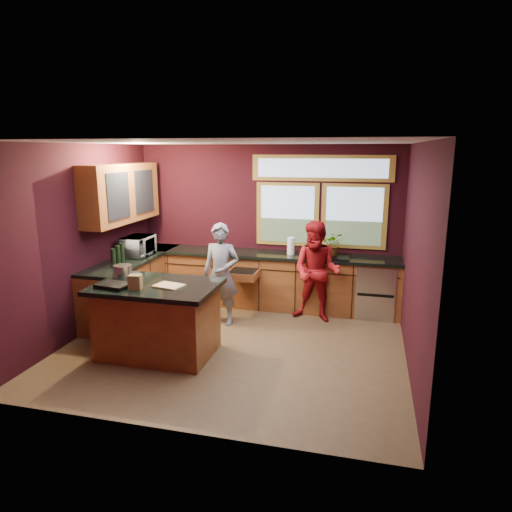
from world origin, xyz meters
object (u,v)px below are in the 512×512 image
at_px(person_grey, 221,274).
at_px(cutting_board, 169,286).
at_px(person_red, 317,272).
at_px(stock_pot, 123,272).
at_px(island, 158,319).

distance_m(person_grey, cutting_board, 1.33).
bearing_deg(person_red, cutting_board, -121.39).
height_order(person_grey, cutting_board, person_grey).
xyz_separation_m(person_grey, stock_pot, (-1.00, -1.09, 0.26)).
xyz_separation_m(cutting_board, stock_pot, (-0.75, 0.20, 0.08)).
xyz_separation_m(person_red, cutting_board, (-1.64, -1.77, 0.17)).
relative_size(cutting_board, stock_pot, 1.46).
bearing_deg(person_red, person_grey, -149.48).
bearing_deg(island, person_red, 43.03).
relative_size(person_red, cutting_board, 4.47).
bearing_deg(island, stock_pot, 164.74).
distance_m(island, stock_pot, 0.80).
distance_m(person_red, stock_pot, 2.87).
bearing_deg(stock_pot, island, -15.26).
bearing_deg(stock_pot, cutting_board, -14.93).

